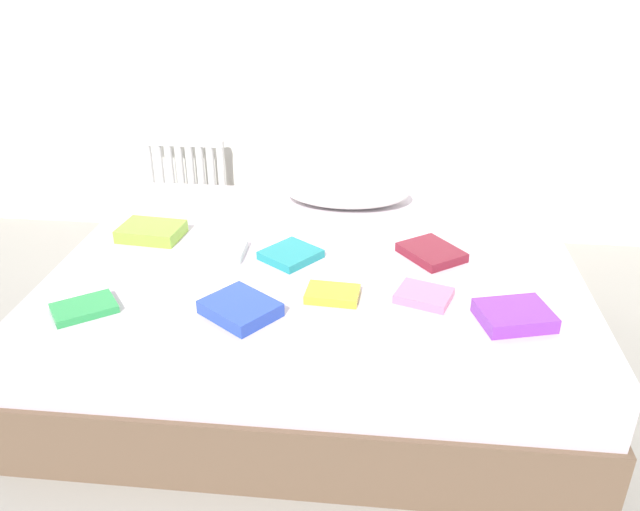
% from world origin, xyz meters
% --- Properties ---
extents(ground_plane, '(8.00, 8.00, 0.00)m').
position_xyz_m(ground_plane, '(0.00, 0.00, 0.00)').
color(ground_plane, '#9E998E').
extents(bed, '(2.00, 1.50, 0.50)m').
position_xyz_m(bed, '(0.00, 0.00, 0.25)').
color(bed, brown).
rests_on(bed, ground).
extents(radiator, '(0.47, 0.04, 0.47)m').
position_xyz_m(radiator, '(-0.90, 1.20, 0.35)').
color(radiator, white).
rests_on(radiator, ground).
extents(pillow, '(0.59, 0.32, 0.15)m').
position_xyz_m(pillow, '(0.07, 0.55, 0.58)').
color(pillow, white).
rests_on(pillow, bed).
extents(textbook_teal, '(0.26, 0.26, 0.03)m').
position_xyz_m(textbook_teal, '(-0.11, -0.02, 0.52)').
color(textbook_teal, teal).
rests_on(textbook_teal, bed).
extents(textbook_maroon, '(0.28, 0.29, 0.04)m').
position_xyz_m(textbook_maroon, '(0.44, 0.05, 0.52)').
color(textbook_maroon, maroon).
rests_on(textbook_maroon, bed).
extents(textbook_blue, '(0.29, 0.29, 0.05)m').
position_xyz_m(textbook_blue, '(-0.21, -0.45, 0.52)').
color(textbook_blue, '#2847B7').
rests_on(textbook_blue, bed).
extents(textbook_purple, '(0.27, 0.23, 0.05)m').
position_xyz_m(textbook_purple, '(0.68, -0.40, 0.52)').
color(textbook_purple, purple).
rests_on(textbook_purple, bed).
extents(textbook_lime, '(0.26, 0.21, 0.05)m').
position_xyz_m(textbook_lime, '(-0.71, 0.11, 0.53)').
color(textbook_lime, '#8CC638').
rests_on(textbook_lime, bed).
extents(textbook_green, '(0.24, 0.23, 0.03)m').
position_xyz_m(textbook_green, '(-0.73, -0.48, 0.51)').
color(textbook_green, green).
rests_on(textbook_green, bed).
extents(textbook_pink, '(0.22, 0.20, 0.03)m').
position_xyz_m(textbook_pink, '(0.39, -0.28, 0.51)').
color(textbook_pink, pink).
rests_on(textbook_pink, bed).
extents(textbook_white, '(0.22, 0.17, 0.03)m').
position_xyz_m(textbook_white, '(-0.40, -0.02, 0.52)').
color(textbook_white, white).
rests_on(textbook_white, bed).
extents(textbook_yellow, '(0.19, 0.14, 0.03)m').
position_xyz_m(textbook_yellow, '(0.08, -0.31, 0.52)').
color(textbook_yellow, yellow).
rests_on(textbook_yellow, bed).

